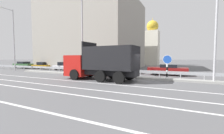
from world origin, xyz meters
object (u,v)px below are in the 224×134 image
(median_road_sign, at_px, (167,67))
(parked_car_3, at_px, (94,67))
(dump_truck, at_px, (93,66))
(parked_car_0, at_px, (24,65))
(parked_car_4, at_px, (123,68))
(church_tower, at_px, (152,44))
(street_lamp_1, at_px, (81,33))
(parked_car_1, at_px, (43,65))
(parked_car_5, at_px, (168,70))
(street_lamp_2, at_px, (217,19))
(parked_car_2, at_px, (65,66))
(street_lamp_0, at_px, (13,37))

(median_road_sign, distance_m, parked_car_3, 12.47)
(dump_truck, relative_size, parked_car_0, 1.60)
(dump_truck, height_order, parked_car_4, dump_truck)
(parked_car_0, distance_m, parked_car_4, 21.79)
(median_road_sign, height_order, church_tower, church_tower)
(street_lamp_1, bearing_deg, parked_car_3, 106.85)
(median_road_sign, height_order, parked_car_1, median_road_sign)
(church_tower, bearing_deg, parked_car_1, -125.11)
(parked_car_1, distance_m, parked_car_3, 11.57)
(median_road_sign, distance_m, parked_car_0, 28.44)
(parked_car_5, bearing_deg, street_lamp_2, -138.17)
(parked_car_1, bearing_deg, street_lamp_2, -102.37)
(street_lamp_1, height_order, parked_car_5, street_lamp_1)
(dump_truck, height_order, parked_car_5, dump_truck)
(parked_car_4, bearing_deg, parked_car_5, 86.82)
(parked_car_3, bearing_deg, median_road_sign, -115.43)
(dump_truck, relative_size, street_lamp_1, 0.82)
(median_road_sign, distance_m, parked_car_2, 17.84)
(parked_car_3, distance_m, parked_car_5, 11.11)
(street_lamp_0, relative_size, parked_car_4, 2.47)
(street_lamp_1, bearing_deg, dump_truck, -35.95)
(parked_car_0, distance_m, parked_car_3, 16.65)
(street_lamp_0, xyz_separation_m, parked_car_1, (0.51, 5.06, -4.74))
(parked_car_2, bearing_deg, parked_car_4, 87.97)
(median_road_sign, xyz_separation_m, street_lamp_0, (-23.54, -0.33, 4.10))
(parked_car_5, distance_m, church_tower, 24.86)
(parked_car_2, distance_m, church_tower, 25.94)
(street_lamp_2, height_order, parked_car_3, street_lamp_2)
(median_road_sign, bearing_deg, parked_car_1, 168.40)
(parked_car_5, bearing_deg, parked_car_2, 88.48)
(median_road_sign, relative_size, street_lamp_0, 0.25)
(parked_car_0, xyz_separation_m, parked_car_2, (10.85, 0.14, -0.01))
(median_road_sign, relative_size, parked_car_1, 0.61)
(dump_truck, xyz_separation_m, parked_car_5, (6.43, 6.85, -0.58))
(street_lamp_1, height_order, parked_car_4, street_lamp_1)
(median_road_sign, xyz_separation_m, street_lamp_2, (3.77, -0.18, 4.00))
(street_lamp_1, xyz_separation_m, parked_car_0, (-18.23, 4.68, -4.42))
(street_lamp_1, relative_size, parked_car_1, 2.35)
(parked_car_5, bearing_deg, street_lamp_0, 100.48)
(parked_car_3, bearing_deg, street_lamp_1, -165.39)
(dump_truck, distance_m, median_road_sign, 7.25)
(street_lamp_2, bearing_deg, parked_car_4, 156.30)
(parked_car_0, bearing_deg, median_road_sign, 80.56)
(parked_car_1, xyz_separation_m, parked_car_2, (5.77, -0.22, 0.03))
(street_lamp_0, relative_size, parked_car_5, 2.13)
(parked_car_2, bearing_deg, dump_truck, 55.33)
(parked_car_2, xyz_separation_m, parked_car_5, (16.89, -0.20, 0.01))
(dump_truck, bearing_deg, parked_car_1, 67.58)
(parked_car_2, bearing_deg, parked_car_1, -92.84)
(median_road_sign, distance_m, church_tower, 28.92)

